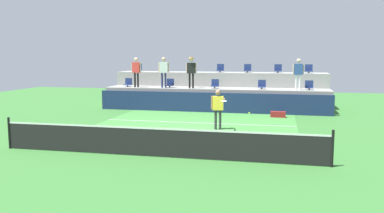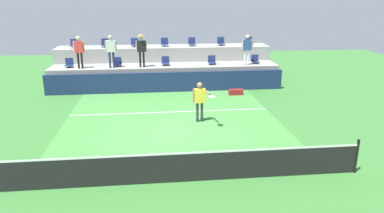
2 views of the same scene
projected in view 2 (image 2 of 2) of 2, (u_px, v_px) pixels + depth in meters
name	position (u px, v px, depth m)	size (l,w,h in m)	color
ground_plane	(174.00, 131.00, 13.92)	(40.00, 40.00, 0.00)	#336B2D
court_inner_paint	(172.00, 122.00, 14.86)	(9.00, 10.00, 0.01)	#3D7F38
court_service_line	(170.00, 112.00, 16.19)	(9.00, 0.06, 0.00)	white
tennis_net	(182.00, 166.00, 9.97)	(10.48, 0.08, 1.07)	black
sponsor_backboard	(167.00, 82.00, 19.44)	(13.00, 0.16, 1.10)	navy
seating_tier_lower	(166.00, 76.00, 20.65)	(13.00, 1.80, 1.25)	gray
seating_tier_upper	(164.00, 63.00, 22.23)	(13.00, 1.80, 2.10)	gray
stadium_chair_lower_far_left	(69.00, 64.00, 19.77)	(0.44, 0.40, 0.52)	#2D2D33
stadium_chair_lower_left	(118.00, 63.00, 20.05)	(0.44, 0.40, 0.52)	#2D2D33
stadium_chair_lower_center	(166.00, 62.00, 20.34)	(0.44, 0.40, 0.52)	#2D2D33
stadium_chair_lower_right	(212.00, 61.00, 20.62)	(0.44, 0.40, 0.52)	#2D2D33
stadium_chair_lower_far_right	(255.00, 60.00, 20.90)	(0.44, 0.40, 0.52)	#2D2D33
stadium_chair_upper_far_left	(74.00, 44.00, 21.22)	(0.44, 0.40, 0.52)	#2D2D33
stadium_chair_upper_left	(105.00, 44.00, 21.41)	(0.44, 0.40, 0.52)	#2D2D33
stadium_chair_upper_mid_left	(135.00, 43.00, 21.60)	(0.44, 0.40, 0.52)	#2D2D33
stadium_chair_upper_center	(165.00, 43.00, 21.79)	(0.44, 0.40, 0.52)	#2D2D33
stadium_chair_upper_mid_right	(192.00, 42.00, 21.97)	(0.44, 0.40, 0.52)	#2D2D33
stadium_chair_upper_right	(221.00, 42.00, 22.17)	(0.44, 0.40, 0.52)	#2D2D33
stadium_chair_upper_far_right	(249.00, 42.00, 22.36)	(0.44, 0.40, 0.52)	#2D2D33
tennis_player	(200.00, 98.00, 14.64)	(0.82, 1.17, 1.70)	#2D2D33
spectator_in_white	(79.00, 49.00, 19.22)	(0.62, 0.26, 1.77)	black
spectator_in_grey	(111.00, 48.00, 19.39)	(0.62, 0.27, 1.79)	navy
spectator_with_hat	(141.00, 47.00, 19.56)	(0.61, 0.46, 1.81)	black
spectator_leaning_on_rail	(247.00, 47.00, 20.22)	(0.60, 0.24, 1.73)	white
tennis_ball	(238.00, 107.00, 13.95)	(0.07, 0.07, 0.07)	#CCE033
equipment_bag	(236.00, 92.00, 18.98)	(0.76, 0.28, 0.30)	maroon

